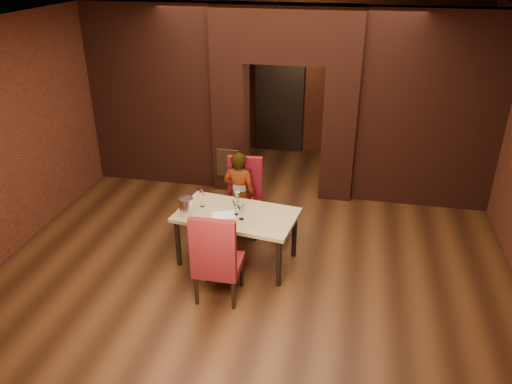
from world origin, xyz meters
TOP-DOWN VIEW (x-y plane):
  - floor at (0.00, 0.00)m, footprint 8.00×8.00m
  - ceiling at (0.00, 0.00)m, footprint 7.00×8.00m
  - wall_back at (0.00, 4.00)m, footprint 7.00×0.04m
  - wall_front at (0.00, -4.00)m, footprint 7.00×0.04m
  - wall_left at (-3.50, 0.00)m, footprint 0.04×8.00m
  - pillar_left at (-0.95, 2.00)m, footprint 0.55×0.55m
  - pillar_right at (0.95, 2.00)m, footprint 0.55×0.55m
  - lintel at (0.00, 2.00)m, footprint 2.45×0.55m
  - wing_wall_left at (-2.36, 2.00)m, footprint 2.28×0.35m
  - wing_wall_right at (2.36, 2.00)m, footprint 2.28×0.35m
  - vent_panel at (-0.95, 1.71)m, footprint 0.40×0.03m
  - rear_door at (-0.40, 3.94)m, footprint 0.90×0.08m
  - rear_door_frame at (-0.40, 3.90)m, footprint 1.02×0.04m
  - dining_table at (-0.26, -0.44)m, footprint 1.71×1.11m
  - chair_far at (-0.36, 0.35)m, footprint 0.56×0.56m
  - chair_near at (-0.30, -1.24)m, footprint 0.56×0.56m
  - person_seated at (-0.40, 0.29)m, footprint 0.51×0.36m
  - wine_glass_a at (-0.30, -0.25)m, footprint 0.09×0.09m
  - wine_glass_b at (-0.27, -0.47)m, footprint 0.09×0.09m
  - wine_glass_c at (-0.16, -0.58)m, footprint 0.09×0.09m
  - tasting_sheet at (-0.42, -0.52)m, footprint 0.36×0.32m
  - wine_bucket at (-0.92, -0.59)m, footprint 0.19×0.19m
  - water_bottle at (-0.78, -0.34)m, footprint 0.06×0.06m
  - potted_plant at (0.26, 0.37)m, footprint 0.52×0.49m

SIDE VIEW (x-z plane):
  - floor at x=0.00m, z-range 0.00..0.00m
  - potted_plant at x=0.26m, z-range 0.00..0.45m
  - dining_table at x=-0.26m, z-range 0.00..0.75m
  - vent_panel at x=-0.95m, z-range 0.30..0.80m
  - chair_far at x=-0.36m, z-range 0.00..1.17m
  - chair_near at x=-0.30m, z-range 0.00..1.22m
  - person_seated at x=-0.40m, z-range 0.00..1.35m
  - tasting_sheet at x=-0.42m, z-range 0.75..0.76m
  - wine_glass_c at x=-0.16m, z-range 0.75..0.97m
  - wine_glass_b at x=-0.27m, z-range 0.75..0.97m
  - wine_glass_a at x=-0.30m, z-range 0.75..0.98m
  - wine_bucket at x=-0.92m, z-range 0.75..0.99m
  - water_bottle at x=-0.78m, z-range 0.75..1.01m
  - rear_door at x=-0.40m, z-range 0.00..2.10m
  - rear_door_frame at x=-0.40m, z-range -0.06..2.16m
  - pillar_left at x=-0.95m, z-range 0.00..2.30m
  - pillar_right at x=0.95m, z-range 0.00..2.30m
  - wall_back at x=0.00m, z-range 0.00..3.20m
  - wall_front at x=0.00m, z-range 0.00..3.20m
  - wall_left at x=-3.50m, z-range 0.00..3.20m
  - wing_wall_left at x=-2.36m, z-range 0.00..3.20m
  - wing_wall_right at x=2.36m, z-range 0.00..3.20m
  - lintel at x=0.00m, z-range 2.30..3.20m
  - ceiling at x=0.00m, z-range 3.18..3.22m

